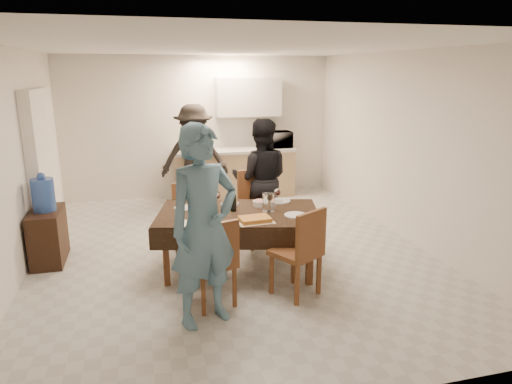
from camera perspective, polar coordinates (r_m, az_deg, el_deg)
The scene contains 33 objects.
floor at distance 6.12m, azimuth -2.97°, elevation -7.43°, with size 5.00×6.00×0.02m, color beige.
ceiling at distance 5.67m, azimuth -3.34°, elevation 17.67°, with size 5.00×6.00×0.02m, color white.
wall_back at distance 8.68m, azimuth -7.09°, elevation 8.06°, with size 5.00×0.02×2.60m, color silver.
wall_front at distance 2.97m, azimuth 8.42°, elevation -5.60°, with size 5.00×0.02×2.60m, color silver.
wall_left at distance 5.82m, azimuth -28.09°, elevation 2.98°, with size 0.02×6.00×2.60m, color silver.
wall_right at distance 6.70m, azimuth 18.42°, elevation 5.36°, with size 0.02×6.00×2.60m, color silver.
stub_partition at distance 7.00m, azimuth -25.03°, elevation 3.01°, with size 0.15×1.40×2.10m, color white.
kitchen_base_cabinet at distance 8.62m, azimuth -2.67°, elevation 2.23°, with size 2.20×0.60×0.86m, color tan.
kitchen_worktop at distance 8.53m, azimuth -2.70°, elevation 5.21°, with size 2.24×0.64×0.05m, color #BCBBB6.
upper_cabinet at distance 8.62m, azimuth -0.98°, elevation 11.79°, with size 1.20×0.34×0.70m, color silver.
dining_table at distance 5.35m, azimuth -2.19°, elevation -2.85°, with size 2.07×1.50×0.73m.
chair_near_left at distance 4.54m, azimuth -5.50°, elevation -7.87°, with size 0.53×0.54×0.51m.
chair_near_right at distance 4.74m, azimuth 5.37°, elevation -6.61°, with size 0.60×0.63×0.53m.
chair_far_left at distance 5.95m, azimuth -7.79°, elevation -2.56°, with size 0.52×0.53×0.49m.
chair_far_right at distance 6.08m, azimuth 0.65°, elevation -1.35°, with size 0.53×0.53×0.55m.
console at distance 6.26m, azimuth -24.52°, elevation -5.05°, with size 0.36×0.72×0.67m, color #301C10.
water_jug at distance 6.11m, azimuth -25.06°, elevation -0.32°, with size 0.27×0.27×0.40m, color blue.
wine_bottle at distance 5.34m, azimuth -2.85°, elevation -0.94°, with size 0.07×0.07×0.28m, color black, non-canonical shape.
water_pitcher at distance 5.35m, azimuth 1.57°, elevation -1.27°, with size 0.14×0.14×0.22m, color white.
savoury_tart at distance 5.01m, azimuth -0.15°, elevation -3.43°, with size 0.39×0.29×0.05m, color #CD843C.
salad_bowl at distance 5.57m, azimuth 0.42°, elevation -1.43°, with size 0.16×0.16×0.06m, color silver.
mushroom_dish at distance 5.59m, azimuth -3.31°, elevation -1.54°, with size 0.20×0.20×0.04m, color silver.
wine_glass_a at distance 4.99m, azimuth -7.78°, elevation -2.74°, with size 0.09×0.09×0.19m, color white, non-canonical shape.
wine_glass_b at distance 5.68m, azimuth 2.68°, elevation -0.45°, with size 0.08×0.08×0.19m, color white, non-canonical shape.
wine_glass_c at distance 5.56m, azimuth -4.88°, elevation -0.84°, with size 0.08×0.08×0.19m, color white, non-canonical shape.
plate_near_left at distance 4.97m, azimuth -8.24°, elevation -3.94°, with size 0.26×0.26×0.01m, color silver.
plate_near_right at distance 5.22m, azimuth 4.96°, elevation -2.89°, with size 0.25×0.25×0.01m, color silver.
plate_far_left at distance 5.54m, azimuth -8.94°, elevation -1.97°, with size 0.25×0.25×0.01m, color silver.
plate_far_right at distance 5.77m, azimuth 3.00°, elevation -1.12°, with size 0.27×0.27×0.02m, color silver.
microwave at distance 8.70m, azimuth 2.61°, elevation 6.58°, with size 0.54×0.37×0.30m, color silver.
person_near at distance 4.20m, azimuth -6.52°, elevation -4.36°, with size 0.69×0.45×1.90m, color slate.
person_far at distance 6.42m, azimuth 0.60°, elevation 1.63°, with size 0.83×0.64×1.70m, color black.
person_kitchen at distance 7.97m, azimuth -7.69°, elevation 4.44°, with size 1.15×0.66×1.78m, color black.
Camera 1 is at (-1.10, -5.55, 2.34)m, focal length 32.00 mm.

